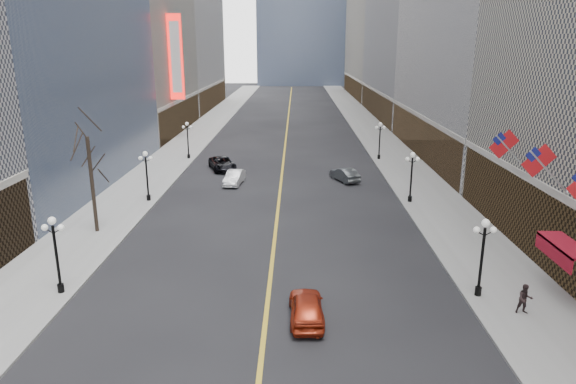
{
  "coord_description": "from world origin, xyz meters",
  "views": [
    {
      "loc": [
        1.53,
        3.72,
        13.67
      ],
      "look_at": [
        1.22,
        23.42,
        8.03
      ],
      "focal_mm": 32.0,
      "sensor_mm": 36.0,
      "label": 1
    }
  ],
  "objects_px": {
    "streetlamp_west_2": "(147,171)",
    "car_sb_mid": "(307,307)",
    "streetlamp_east_2": "(412,172)",
    "streetlamp_east_3": "(380,137)",
    "car_sb_far": "(345,175)",
    "car_nb_far": "(222,164)",
    "streetlamp_west_1": "(55,247)",
    "streetlamp_west_3": "(188,136)",
    "car_nb_mid": "(234,178)",
    "streetlamp_east_1": "(483,250)"
  },
  "relations": [
    {
      "from": "car_sb_far",
      "to": "car_nb_far",
      "type": "bearing_deg",
      "value": -43.77
    },
    {
      "from": "car_nb_far",
      "to": "streetlamp_east_2",
      "type": "bearing_deg",
      "value": -53.6
    },
    {
      "from": "streetlamp_west_1",
      "to": "streetlamp_west_2",
      "type": "height_order",
      "value": "same"
    },
    {
      "from": "streetlamp_east_1",
      "to": "car_nb_far",
      "type": "xyz_separation_m",
      "value": [
        -18.63,
        30.52,
        -2.17
      ]
    },
    {
      "from": "streetlamp_west_1",
      "to": "streetlamp_west_3",
      "type": "bearing_deg",
      "value": 90.0
    },
    {
      "from": "streetlamp_west_3",
      "to": "car_sb_mid",
      "type": "xyz_separation_m",
      "value": [
        13.91,
        -38.58,
        -2.16
      ]
    },
    {
      "from": "streetlamp_west_1",
      "to": "car_nb_mid",
      "type": "height_order",
      "value": "streetlamp_west_1"
    },
    {
      "from": "streetlamp_east_3",
      "to": "streetlamp_west_2",
      "type": "bearing_deg",
      "value": -142.67
    },
    {
      "from": "streetlamp_west_3",
      "to": "car_nb_far",
      "type": "bearing_deg",
      "value": -47.78
    },
    {
      "from": "streetlamp_west_2",
      "to": "car_sb_mid",
      "type": "bearing_deg",
      "value": -55.95
    },
    {
      "from": "car_nb_mid",
      "to": "car_nb_far",
      "type": "bearing_deg",
      "value": 114.8
    },
    {
      "from": "streetlamp_west_1",
      "to": "car_nb_mid",
      "type": "xyz_separation_m",
      "value": [
        7.06,
        24.24,
        -2.2
      ]
    },
    {
      "from": "streetlamp_west_3",
      "to": "car_sb_mid",
      "type": "relative_size",
      "value": 1.04
    },
    {
      "from": "streetlamp_east_3",
      "to": "car_sb_mid",
      "type": "height_order",
      "value": "streetlamp_east_3"
    },
    {
      "from": "streetlamp_west_1",
      "to": "streetlamp_west_2",
      "type": "relative_size",
      "value": 1.0
    },
    {
      "from": "streetlamp_east_2",
      "to": "car_sb_far",
      "type": "bearing_deg",
      "value": 123.85
    },
    {
      "from": "streetlamp_east_2",
      "to": "car_sb_far",
      "type": "relative_size",
      "value": 1.07
    },
    {
      "from": "streetlamp_east_2",
      "to": "car_nb_far",
      "type": "relative_size",
      "value": 0.86
    },
    {
      "from": "streetlamp_west_3",
      "to": "car_nb_far",
      "type": "relative_size",
      "value": 0.86
    },
    {
      "from": "streetlamp_west_2",
      "to": "streetlamp_west_3",
      "type": "xyz_separation_m",
      "value": [
        0.0,
        18.0,
        0.0
      ]
    },
    {
      "from": "streetlamp_east_3",
      "to": "car_sb_far",
      "type": "bearing_deg",
      "value": -116.71
    },
    {
      "from": "car_sb_mid",
      "to": "car_sb_far",
      "type": "distance_m",
      "value": 28.66
    },
    {
      "from": "streetlamp_east_3",
      "to": "car_nb_far",
      "type": "relative_size",
      "value": 0.86
    },
    {
      "from": "streetlamp_east_1",
      "to": "streetlamp_east_2",
      "type": "distance_m",
      "value": 18.0
    },
    {
      "from": "streetlamp_east_3",
      "to": "car_nb_mid",
      "type": "bearing_deg",
      "value": -144.59
    },
    {
      "from": "streetlamp_east_2",
      "to": "car_sb_mid",
      "type": "relative_size",
      "value": 1.04
    },
    {
      "from": "streetlamp_east_2",
      "to": "car_sb_mid",
      "type": "bearing_deg",
      "value": -115.21
    },
    {
      "from": "streetlamp_east_2",
      "to": "car_nb_far",
      "type": "bearing_deg",
      "value": 146.09
    },
    {
      "from": "streetlamp_east_3",
      "to": "streetlamp_west_1",
      "type": "relative_size",
      "value": 1.0
    },
    {
      "from": "streetlamp_west_3",
      "to": "car_nb_mid",
      "type": "bearing_deg",
      "value": -59.0
    },
    {
      "from": "streetlamp_west_1",
      "to": "car_nb_far",
      "type": "bearing_deg",
      "value": 80.75
    },
    {
      "from": "streetlamp_west_2",
      "to": "car_nb_mid",
      "type": "height_order",
      "value": "streetlamp_west_2"
    },
    {
      "from": "streetlamp_east_3",
      "to": "car_sb_mid",
      "type": "distance_m",
      "value": 39.84
    },
    {
      "from": "car_nb_far",
      "to": "streetlamp_east_3",
      "type": "bearing_deg",
      "value": -3.31
    },
    {
      "from": "streetlamp_east_1",
      "to": "car_nb_mid",
      "type": "distance_m",
      "value": 29.43
    },
    {
      "from": "streetlamp_east_2",
      "to": "streetlamp_east_3",
      "type": "distance_m",
      "value": 18.0
    },
    {
      "from": "streetlamp_west_3",
      "to": "car_sb_mid",
      "type": "bearing_deg",
      "value": -70.17
    },
    {
      "from": "streetlamp_east_1",
      "to": "streetlamp_east_3",
      "type": "bearing_deg",
      "value": 90.0
    },
    {
      "from": "streetlamp_east_1",
      "to": "streetlamp_west_3",
      "type": "distance_m",
      "value": 43.05
    },
    {
      "from": "car_nb_mid",
      "to": "car_nb_far",
      "type": "height_order",
      "value": "car_nb_far"
    },
    {
      "from": "streetlamp_west_2",
      "to": "car_sb_far",
      "type": "xyz_separation_m",
      "value": [
        18.43,
        7.72,
        -2.21
      ]
    },
    {
      "from": "streetlamp_west_2",
      "to": "car_nb_far",
      "type": "bearing_deg",
      "value": 68.36
    },
    {
      "from": "streetlamp_east_2",
      "to": "car_sb_mid",
      "type": "xyz_separation_m",
      "value": [
        -9.69,
        -20.58,
        -2.16
      ]
    },
    {
      "from": "streetlamp_east_2",
      "to": "streetlamp_east_3",
      "type": "relative_size",
      "value": 1.0
    },
    {
      "from": "car_sb_far",
      "to": "streetlamp_west_2",
      "type": "bearing_deg",
      "value": -1.39
    },
    {
      "from": "streetlamp_east_1",
      "to": "streetlamp_west_3",
      "type": "relative_size",
      "value": 1.0
    },
    {
      "from": "streetlamp_east_2",
      "to": "car_nb_mid",
      "type": "bearing_deg",
      "value": 159.31
    },
    {
      "from": "streetlamp_east_3",
      "to": "car_nb_mid",
      "type": "xyz_separation_m",
      "value": [
        -16.54,
        -11.76,
        -2.2
      ]
    },
    {
      "from": "streetlamp_west_1",
      "to": "car_nb_mid",
      "type": "bearing_deg",
      "value": 73.76
    },
    {
      "from": "streetlamp_east_1",
      "to": "streetlamp_east_3",
      "type": "xyz_separation_m",
      "value": [
        0.0,
        36.0,
        0.0
      ]
    }
  ]
}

